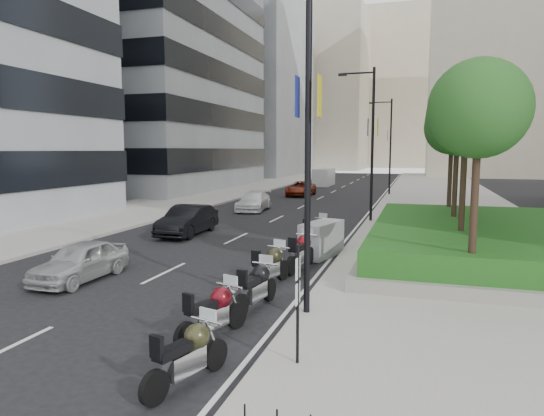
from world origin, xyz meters
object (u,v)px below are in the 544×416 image
at_px(lamp_post_0, 302,119).
at_px(delivery_van, 323,178).
at_px(motorcycle_2, 257,286).
at_px(motorcycle_4, 301,252).
at_px(parking_sign, 298,298).
at_px(car_d, 301,189).
at_px(car_a, 80,261).
at_px(motorcycle_3, 270,266).
at_px(motorcycle_6, 316,231).
at_px(car_b, 188,220).
at_px(lamp_post_2, 389,142).
at_px(motorcycle_5, 322,240).
at_px(motorcycle_1, 214,312).
at_px(motorcycle_0, 188,354).
at_px(lamp_post_1, 370,137).
at_px(car_c, 254,201).

relative_size(lamp_post_0, delivery_van, 1.82).
distance_m(motorcycle_2, motorcycle_4, 4.59).
relative_size(parking_sign, car_d, 0.51).
relative_size(parking_sign, car_a, 0.66).
height_order(motorcycle_3, motorcycle_6, motorcycle_3).
distance_m(car_a, car_b, 8.88).
bearing_deg(motorcycle_2, lamp_post_0, -93.22).
bearing_deg(lamp_post_2, motorcycle_3, -92.84).
xyz_separation_m(lamp_post_2, car_a, (-7.82, -33.66, -4.42)).
relative_size(motorcycle_3, motorcycle_5, 0.94).
xyz_separation_m(lamp_post_2, motorcycle_1, (-1.56, -36.99, -4.45)).
xyz_separation_m(motorcycle_2, motorcycle_5, (0.44, 6.89, 0.08)).
xyz_separation_m(motorcycle_3, car_d, (-6.18, 29.87, 0.04)).
height_order(parking_sign, car_b, parking_sign).
relative_size(lamp_post_2, motorcycle_5, 3.59).
xyz_separation_m(motorcycle_5, delivery_van, (-7.34, 38.57, 0.25)).
bearing_deg(car_b, delivery_van, 88.00).
relative_size(parking_sign, motorcycle_6, 1.10).
relative_size(motorcycle_0, car_a, 0.57).
height_order(lamp_post_1, motorcycle_3, lamp_post_1).
relative_size(motorcycle_2, car_b, 0.52).
bearing_deg(motorcycle_6, lamp_post_1, 9.21).
distance_m(motorcycle_1, motorcycle_5, 9.16).
distance_m(motorcycle_4, motorcycle_6, 4.68).
height_order(motorcycle_5, car_c, motorcycle_5).
xyz_separation_m(motorcycle_4, delivery_van, (-7.04, 40.87, 0.31)).
distance_m(lamp_post_0, motorcycle_6, 10.61).
bearing_deg(motorcycle_1, motorcycle_3, 19.75).
height_order(motorcycle_1, motorcycle_2, motorcycle_2).
relative_size(motorcycle_5, delivery_van, 0.51).
height_order(car_a, car_b, car_b).
distance_m(motorcycle_5, car_b, 8.11).
xyz_separation_m(car_b, delivery_van, (0.17, 35.52, 0.21)).
xyz_separation_m(lamp_post_0, lamp_post_2, (0.00, 35.00, 0.00)).
distance_m(motorcycle_3, motorcycle_6, 6.98).
bearing_deg(motorcycle_3, motorcycle_1, -165.15).
bearing_deg(motorcycle_1, delivery_van, 26.97).
bearing_deg(motorcycle_3, motorcycle_6, 13.88).
height_order(lamp_post_1, motorcycle_6, lamp_post_1).
relative_size(lamp_post_1, delivery_van, 1.82).
xyz_separation_m(motorcycle_0, motorcycle_4, (-0.05, 9.03, 0.06)).
height_order(lamp_post_0, lamp_post_1, same).
xyz_separation_m(motorcycle_1, motorcycle_2, (0.26, 2.25, 0.01)).
relative_size(motorcycle_4, delivery_van, 0.50).
relative_size(lamp_post_1, car_b, 1.97).
height_order(motorcycle_3, motorcycle_5, motorcycle_5).
height_order(parking_sign, motorcycle_5, parking_sign).
xyz_separation_m(lamp_post_2, motorcycle_5, (-0.86, -27.85, -4.36)).
xyz_separation_m(lamp_post_0, motorcycle_5, (-0.86, 7.15, -4.36)).
distance_m(car_a, delivery_van, 44.39).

